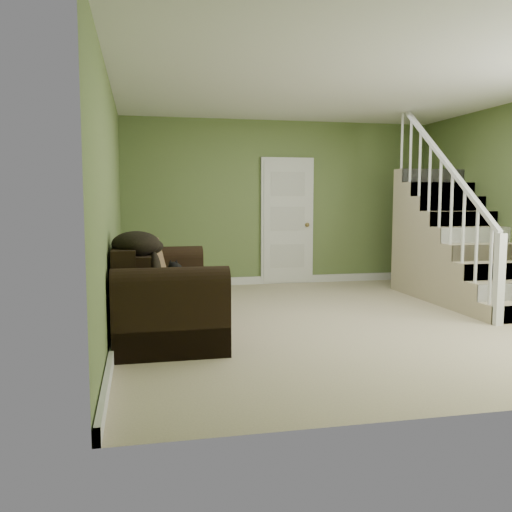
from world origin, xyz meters
name	(u,v)px	position (x,y,z in m)	size (l,w,h in m)	color
floor	(341,319)	(0.00, 0.00, 0.00)	(5.00, 5.50, 0.01)	tan
ceiling	(345,85)	(0.00, 0.00, 2.60)	(5.00, 5.50, 0.01)	white
wall_back	(281,203)	(0.00, 2.75, 1.30)	(5.00, 0.04, 2.60)	olive
wall_front	(506,209)	(0.00, -2.75, 1.30)	(5.00, 0.04, 2.60)	olive
wall_left	(111,205)	(-2.50, 0.00, 1.30)	(0.04, 5.50, 2.60)	olive
baseboard_back	(281,280)	(0.00, 2.72, 0.06)	(5.00, 0.04, 0.12)	white
baseboard_left	(117,325)	(-2.47, 0.00, 0.06)	(0.04, 5.50, 0.12)	white
door	(287,221)	(0.10, 2.71, 1.01)	(0.86, 0.12, 2.02)	white
staircase	(454,252)	(1.99, 0.97, 0.64)	(1.00, 2.51, 2.82)	tan
sofa	(161,297)	(-2.02, -0.06, 0.35)	(1.00, 2.32, 0.92)	black
side_table	(145,281)	(-2.17, 1.25, 0.33)	(0.60, 0.60, 0.87)	black
cat	(175,270)	(-1.85, 0.25, 0.58)	(0.22, 0.47, 0.23)	black
banana	(193,281)	(-1.70, -0.21, 0.53)	(0.06, 0.21, 0.06)	gold
throw_pillow	(156,257)	(-2.04, 0.65, 0.69)	(0.10, 0.41, 0.41)	#4C2F1E
throw_blanket	(136,244)	(-2.26, -0.58, 0.95)	(0.44, 0.57, 0.24)	black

